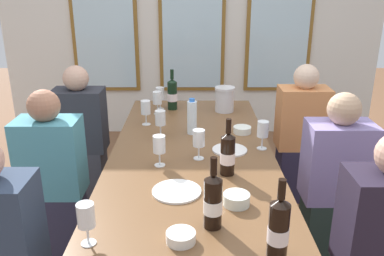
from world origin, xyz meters
TOP-DOWN VIEW (x-y plane):
  - ground_plane at (0.00, 0.00)m, footprint 12.00×12.00m
  - back_wall_with_windows at (0.00, 2.32)m, footprint 4.16×0.10m
  - dining_table at (0.00, 0.00)m, footprint 0.96×2.14m
  - white_plate_0 at (-0.07, -0.50)m, footprint 0.24×0.24m
  - white_plate_1 at (0.22, 0.00)m, footprint 0.21×0.21m
  - metal_pitcher at (0.25, 0.78)m, footprint 0.16×0.16m
  - wine_bottle_0 at (0.31, -0.99)m, footprint 0.08×0.08m
  - wine_bottle_1 at (-0.15, 0.83)m, footprint 0.08×0.08m
  - wine_bottle_2 at (0.08, -0.79)m, footprint 0.08×0.08m
  - wine_bottle_3 at (0.18, -0.31)m, footprint 0.08×0.08m
  - tasting_bowl_0 at (0.20, -0.62)m, footprint 0.12×0.12m
  - tasting_bowl_1 at (0.33, 0.30)m, footprint 0.12×0.12m
  - tasting_bowl_2 at (-0.04, -0.90)m, footprint 0.12×0.12m
  - water_bottle at (0.00, 0.29)m, footprint 0.06×0.06m
  - wine_glass_0 at (-0.26, 0.71)m, footprint 0.07×0.07m
  - wine_glass_1 at (-0.20, 0.24)m, footprint 0.07×0.07m
  - wine_glass_2 at (0.42, 0.03)m, footprint 0.07×0.07m
  - wine_glass_3 at (-0.40, -0.91)m, footprint 0.07×0.07m
  - wine_glass_4 at (-0.32, 0.47)m, footprint 0.07×0.07m
  - wine_glass_5 at (0.04, -0.12)m, footprint 0.07×0.07m
  - wine_glass_6 at (-0.18, -0.21)m, footprint 0.07×0.07m
  - wine_glass_7 at (-0.25, 0.83)m, footprint 0.07×0.07m
  - seated_person_0 at (-0.86, 0.01)m, footprint 0.38×0.24m
  - seated_person_1 at (0.86, -0.05)m, footprint 0.38×0.24m
  - seated_person_2 at (-0.86, 0.71)m, footprint 0.38×0.24m
  - seated_person_3 at (0.86, 0.76)m, footprint 0.38×0.24m
  - seated_person_5 at (0.86, -0.69)m, footprint 0.38×0.24m

SIDE VIEW (x-z plane):
  - ground_plane at x=0.00m, z-range 0.00..0.00m
  - seated_person_0 at x=-0.86m, z-range -0.03..1.08m
  - seated_person_1 at x=0.86m, z-range -0.03..1.08m
  - seated_person_2 at x=-0.86m, z-range -0.03..1.08m
  - seated_person_3 at x=0.86m, z-range -0.03..1.08m
  - seated_person_5 at x=0.86m, z-range -0.03..1.08m
  - dining_table at x=0.00m, z-range 0.30..1.04m
  - white_plate_0 at x=-0.07m, z-range 0.74..0.75m
  - white_plate_1 at x=0.22m, z-range 0.74..0.75m
  - tasting_bowl_2 at x=-0.04m, z-range 0.74..0.78m
  - tasting_bowl_1 at x=0.33m, z-range 0.74..0.78m
  - tasting_bowl_0 at x=0.20m, z-range 0.74..0.79m
  - metal_pitcher at x=0.25m, z-range 0.74..0.93m
  - water_bottle at x=0.00m, z-range 0.73..0.97m
  - wine_bottle_3 at x=0.18m, z-range 0.70..1.01m
  - wine_glass_6 at x=-0.18m, z-range 0.77..0.94m
  - wine_glass_1 at x=-0.20m, z-range 0.77..0.94m
  - wine_glass_4 at x=-0.32m, z-range 0.77..0.94m
  - wine_glass_2 at x=0.42m, z-range 0.77..0.94m
  - wine_bottle_2 at x=0.08m, z-range 0.70..1.01m
  - wine_bottle_1 at x=-0.15m, z-range 0.70..1.02m
  - wine_glass_0 at x=-0.26m, z-range 0.77..0.95m
  - wine_glass_3 at x=-0.40m, z-range 0.77..0.95m
  - wine_glass_5 at x=0.04m, z-range 0.77..0.95m
  - wine_glass_7 at x=-0.25m, z-range 0.77..0.95m
  - wine_bottle_0 at x=0.31m, z-range 0.70..1.02m
  - back_wall_with_windows at x=0.00m, z-range 0.00..2.90m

